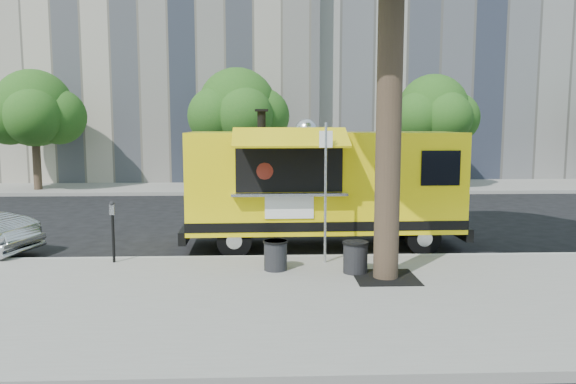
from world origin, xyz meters
The scene contains 14 objects.
ground centered at (0.00, 0.00, 0.00)m, with size 120.00×120.00×0.00m, color black.
sidewalk centered at (0.00, -4.00, 0.07)m, with size 60.00×6.00×0.15m, color gray.
curb centered at (0.00, -0.93, 0.07)m, with size 60.00×0.14×0.16m, color #999993.
far_sidewalk centered at (0.00, 13.50, 0.07)m, with size 60.00×5.00×0.15m, color gray.
building_mid centered at (12.00, 23.00, 10.00)m, with size 20.00×14.00×20.00m, color gray.
tree_well centered at (2.60, -2.80, 0.15)m, with size 1.20×1.20×0.02m, color black.
far_tree_a centered at (-10.00, 12.30, 3.78)m, with size 3.42×3.42×5.36m.
far_tree_b centered at (-1.00, 12.70, 3.83)m, with size 3.60×3.60×5.50m.
far_tree_c centered at (8.00, 12.40, 3.72)m, with size 3.24×3.24×5.21m.
sign_post centered at (1.55, -1.55, 1.85)m, with size 0.28×0.06×3.00m.
parking_meter centered at (-3.00, -1.35, 0.98)m, with size 0.11×0.11×1.33m.
food_truck centered at (1.69, 0.57, 1.62)m, with size 7.03×3.32×3.45m.
trash_bin_left centered at (0.48, -2.13, 0.48)m, with size 0.51×0.51×0.61m.
trash_bin_right centered at (2.07, -2.41, 0.49)m, with size 0.53×0.53×0.63m.
Camera 1 is at (0.28, -13.33, 3.14)m, focal length 35.00 mm.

